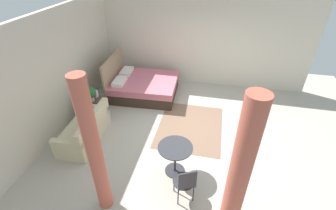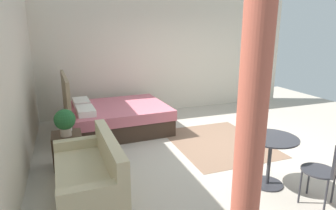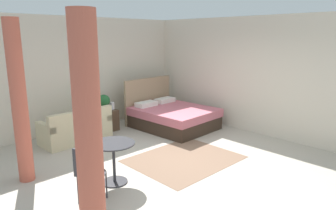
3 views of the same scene
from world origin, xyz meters
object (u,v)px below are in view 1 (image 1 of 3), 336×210
(cafe_chair_near_window, at_px, (185,182))
(couch, at_px, (86,131))
(potted_plant, at_px, (90,93))
(vase, at_px, (96,94))
(bed, at_px, (143,86))
(nightstand, at_px, (95,107))
(balcony_table, at_px, (175,155))

(cafe_chair_near_window, bearing_deg, couch, 65.99)
(potted_plant, relative_size, vase, 2.25)
(bed, distance_m, nightstand, 1.69)
(bed, relative_size, potted_plant, 5.12)
(vase, distance_m, cafe_chair_near_window, 3.69)
(nightstand, bearing_deg, bed, -35.19)
(potted_plant, height_order, vase, potted_plant)
(vase, distance_m, balcony_table, 3.06)
(nightstand, height_order, cafe_chair_near_window, cafe_chair_near_window)
(couch, relative_size, vase, 8.54)
(bed, xyz_separation_m, couch, (-2.40, 0.72, -0.03))
(couch, distance_m, vase, 1.22)
(couch, height_order, cafe_chair_near_window, cafe_chair_near_window)
(couch, bearing_deg, vase, 10.60)
(bed, relative_size, balcony_table, 2.97)
(balcony_table, xyz_separation_m, cafe_chair_near_window, (-0.65, -0.31, 0.03))
(couch, distance_m, balcony_table, 2.41)
(bed, distance_m, potted_plant, 1.83)
(couch, height_order, potted_plant, potted_plant)
(nightstand, bearing_deg, potted_plant, 179.64)
(bed, relative_size, couch, 1.34)
(couch, bearing_deg, cafe_chair_near_window, -114.01)
(potted_plant, xyz_separation_m, vase, (0.22, -0.04, -0.15))
(balcony_table, distance_m, cafe_chair_near_window, 0.72)
(nightstand, height_order, potted_plant, potted_plant)
(bed, height_order, cafe_chair_near_window, bed)
(potted_plant, bearing_deg, bed, -33.34)
(potted_plant, height_order, cafe_chair_near_window, potted_plant)
(nightstand, relative_size, vase, 2.95)
(couch, xyz_separation_m, potted_plant, (0.92, 0.25, 0.51))
(nightstand, height_order, balcony_table, balcony_table)
(bed, xyz_separation_m, cafe_chair_near_window, (-3.58, -1.93, 0.22))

